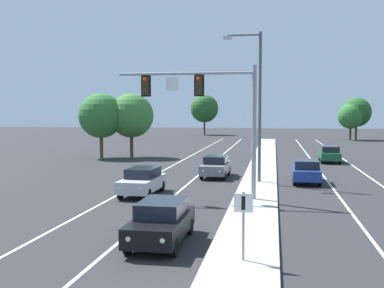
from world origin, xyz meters
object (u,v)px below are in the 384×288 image
(car_oncoming_black, at_px, (161,221))
(tree_far_left_a, at_px, (204,109))
(car_receding_green, at_px, (330,154))
(tree_far_right_c, at_px, (351,116))
(car_receding_blue, at_px, (306,171))
(street_lamp_median, at_px, (256,98))
(tree_far_left_c, at_px, (101,116))
(median_sign_post, at_px, (243,216))
(overhead_signal_mast, at_px, (209,103))
(car_oncoming_grey, at_px, (216,166))
(tree_far_right_a, at_px, (356,112))
(car_oncoming_silver, at_px, (142,181))
(tree_far_left_b, at_px, (131,116))

(car_oncoming_black, xyz_separation_m, tree_far_left_a, (-10.15, 81.31, 4.61))
(car_oncoming_black, xyz_separation_m, car_receding_green, (9.34, 30.28, 0.00))
(tree_far_right_c, relative_size, tree_far_left_a, 0.75)
(car_receding_blue, relative_size, tree_far_left_a, 0.54)
(street_lamp_median, distance_m, tree_far_left_c, 22.59)
(median_sign_post, height_order, car_receding_green, median_sign_post)
(overhead_signal_mast, xyz_separation_m, tree_far_left_c, (-14.29, 21.77, -0.92))
(car_oncoming_grey, relative_size, tree_far_right_a, 0.62)
(car_receding_green, bearing_deg, car_oncoming_silver, -122.24)
(car_receding_blue, height_order, tree_far_right_c, tree_far_right_c)
(car_oncoming_black, height_order, tree_far_right_c, tree_far_right_c)
(street_lamp_median, height_order, car_oncoming_grey, street_lamp_median)
(tree_far_right_a, bearing_deg, tree_far_left_a, 154.86)
(car_oncoming_silver, distance_m, tree_far_right_c, 60.86)
(street_lamp_median, bearing_deg, tree_far_right_c, 75.03)
(car_receding_green, bearing_deg, tree_far_right_a, 77.40)
(tree_far_left_a, bearing_deg, tree_far_right_a, -25.14)
(car_receding_green, bearing_deg, median_sign_post, -100.85)
(car_oncoming_silver, relative_size, car_receding_green, 1.00)
(overhead_signal_mast, bearing_deg, car_receding_blue, 52.73)
(car_oncoming_silver, height_order, tree_far_left_c, tree_far_left_c)
(overhead_signal_mast, xyz_separation_m, tree_far_left_a, (-10.73, 72.42, 0.08))
(tree_far_right_a, height_order, tree_far_left_a, tree_far_left_a)
(car_receding_blue, distance_m, car_receding_green, 14.21)
(overhead_signal_mast, relative_size, tree_far_left_c, 1.12)
(car_oncoming_black, bearing_deg, car_oncoming_grey, 90.52)
(tree_far_left_b, bearing_deg, tree_far_left_c, -156.73)
(street_lamp_median, xyz_separation_m, car_receding_blue, (3.40, 1.00, -4.97))
(median_sign_post, xyz_separation_m, tree_far_left_b, (-13.96, 33.93, 2.84))
(street_lamp_median, xyz_separation_m, car_oncoming_grey, (-3.06, 2.80, -4.97))
(median_sign_post, xyz_separation_m, car_receding_green, (6.19, 32.30, -0.77))
(car_oncoming_grey, bearing_deg, car_receding_blue, -15.59)
(street_lamp_median, height_order, car_oncoming_black, street_lamp_median)
(car_oncoming_grey, bearing_deg, car_oncoming_black, -89.48)
(street_lamp_median, xyz_separation_m, tree_far_left_c, (-16.60, 15.27, -1.36))
(median_sign_post, distance_m, street_lamp_median, 17.92)
(overhead_signal_mast, bearing_deg, car_oncoming_black, -93.74)
(median_sign_post, height_order, car_receding_blue, median_sign_post)
(car_oncoming_silver, bearing_deg, tree_far_left_a, 95.32)
(car_receding_blue, height_order, tree_far_left_a, tree_far_left_a)
(median_sign_post, relative_size, street_lamp_median, 0.22)
(street_lamp_median, height_order, tree_far_right_a, street_lamp_median)
(car_receding_blue, distance_m, tree_far_right_c, 51.99)
(car_oncoming_grey, bearing_deg, overhead_signal_mast, -85.42)
(overhead_signal_mast, bearing_deg, tree_far_left_b, 116.33)
(overhead_signal_mast, distance_m, car_oncoming_silver, 6.18)
(median_sign_post, distance_m, car_oncoming_black, 3.82)
(median_sign_post, height_order, car_oncoming_grey, median_sign_post)
(median_sign_post, bearing_deg, street_lamp_median, 90.84)
(median_sign_post, xyz_separation_m, tree_far_left_c, (-16.86, 32.69, 2.84))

